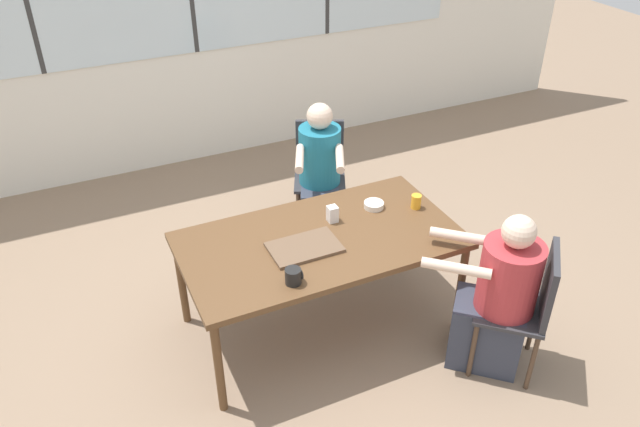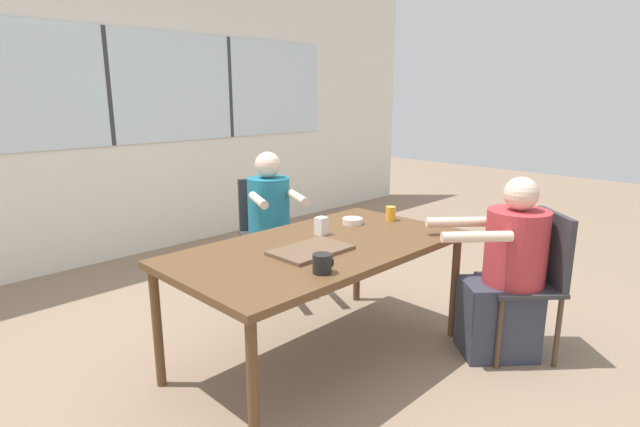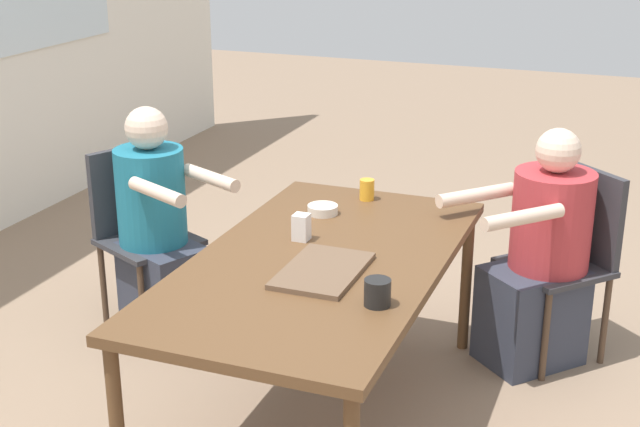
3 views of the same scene
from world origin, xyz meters
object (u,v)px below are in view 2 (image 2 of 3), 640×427
person_man_blue_shirt (271,231)px  chair_for_woman_green_shirt (536,271)px  chair_for_man_blue_shirt (265,223)px  juice_glass (391,214)px  milk_carton_small (321,226)px  coffee_mug (323,263)px  person_woman_green_shirt (506,279)px  bowl_white_shallow (353,221)px

person_man_blue_shirt → chair_for_woman_green_shirt: bearing=129.4°
chair_for_woman_green_shirt → chair_for_man_blue_shirt: size_ratio=1.00×
chair_for_woman_green_shirt → juice_glass: 0.95m
juice_glass → milk_carton_small: (-0.57, 0.09, 0.01)m
milk_carton_small → person_man_blue_shirt: bearing=70.2°
chair_for_woman_green_shirt → coffee_mug: chair_for_woman_green_shirt is taller
person_woman_green_shirt → coffee_mug: (-1.13, 0.40, 0.28)m
chair_for_woman_green_shirt → chair_for_man_blue_shirt: 2.04m
person_woman_green_shirt → juice_glass: size_ratio=11.37×
person_woman_green_shirt → coffee_mug: size_ratio=11.07×
person_man_blue_shirt → milk_carton_small: bearing=95.0°
bowl_white_shallow → chair_for_man_blue_shirt: bearing=86.4°
person_woman_green_shirt → bowl_white_shallow: bearing=62.9°
chair_for_woman_green_shirt → bowl_white_shallow: bearing=66.9°
person_man_blue_shirt → juice_glass: size_ratio=11.64×
chair_for_man_blue_shirt → juice_glass: chair_for_man_blue_shirt is taller
milk_carton_small → person_woman_green_shirt: bearing=-52.7°
chair_for_man_blue_shirt → juice_glass: (0.19, -1.10, 0.23)m
chair_for_man_blue_shirt → chair_for_woman_green_shirt: bearing=126.4°
person_woman_green_shirt → person_man_blue_shirt: size_ratio=0.98×
chair_for_man_blue_shirt → juice_glass: size_ratio=9.16×
coffee_mug → milk_carton_small: bearing=45.1°
chair_for_woman_green_shirt → chair_for_man_blue_shirt: bearing=53.6°
chair_for_man_blue_shirt → person_woman_green_shirt: size_ratio=0.81×
chair_for_woman_green_shirt → chair_for_man_blue_shirt: (-0.41, 2.00, 0.00)m
chair_for_man_blue_shirt → bowl_white_shallow: (-0.06, -0.98, 0.20)m
chair_for_man_blue_shirt → person_woman_green_shirt: person_woman_green_shirt is taller
chair_for_woman_green_shirt → juice_glass: bearing=55.9°
juice_glass → milk_carton_small: size_ratio=0.88×
person_woman_green_shirt → bowl_white_shallow: person_woman_green_shirt is taller
chair_for_man_blue_shirt → person_man_blue_shirt: person_man_blue_shirt is taller
person_woman_green_shirt → coffee_mug: 1.23m
chair_for_woman_green_shirt → juice_glass: size_ratio=9.16×
chair_for_man_blue_shirt → milk_carton_small: size_ratio=8.10×
milk_carton_small → bowl_white_shallow: (0.32, 0.03, -0.03)m
milk_carton_small → coffee_mug: bearing=-134.9°
juice_glass → person_man_blue_shirt: bearing=105.3°
coffee_mug → juice_glass: bearing=20.1°
person_woman_green_shirt → chair_for_man_blue_shirt: bearing=50.5°
person_man_blue_shirt → coffee_mug: (-0.77, -1.32, 0.26)m
person_man_blue_shirt → milk_carton_small: (-0.31, -0.86, 0.27)m
chair_for_woman_green_shirt → person_man_blue_shirt: bearing=56.6°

